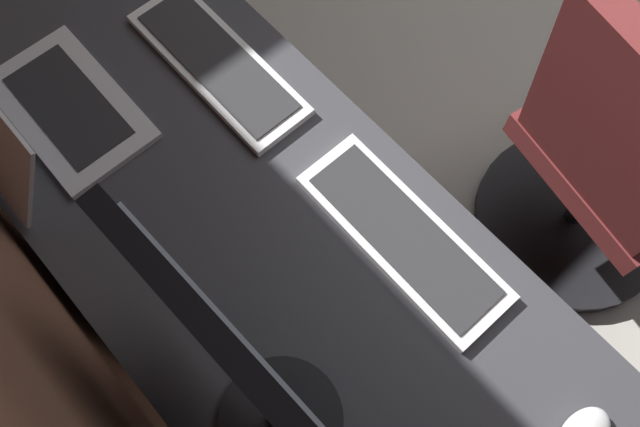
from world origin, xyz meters
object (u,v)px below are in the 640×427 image
(laptop_leftmost, at_px, (36,115))
(office_chair, at_px, (610,166))
(drawer_pedestal, at_px, (207,235))
(keyboard_spare, at_px, (218,64))
(monitor_primary, at_px, (271,401))
(keyboard_main, at_px, (403,237))

(laptop_leftmost, distance_m, office_chair, 1.25)
(drawer_pedestal, bearing_deg, laptop_leftmost, 31.32)
(drawer_pedestal, xyz_separation_m, laptop_leftmost, (0.23, 0.14, 0.43))
(keyboard_spare, bearing_deg, office_chair, -137.28)
(monitor_primary, height_order, laptop_leftmost, monitor_primary)
(laptop_leftmost, bearing_deg, office_chair, -129.20)
(monitor_primary, distance_m, laptop_leftmost, 0.74)
(keyboard_main, xyz_separation_m, office_chair, (-0.14, -0.58, -0.28))
(laptop_leftmost, height_order, keyboard_spare, laptop_leftmost)
(keyboard_spare, bearing_deg, drawer_pedestal, 119.93)
(drawer_pedestal, bearing_deg, keyboard_spare, -60.07)
(drawer_pedestal, relative_size, office_chair, 0.72)
(monitor_primary, xyz_separation_m, office_chair, (-0.05, -0.94, -0.54))
(drawer_pedestal, height_order, laptop_leftmost, laptop_leftmost)
(monitor_primary, height_order, keyboard_spare, monitor_primary)
(laptop_leftmost, distance_m, keyboard_main, 0.71)
(monitor_primary, relative_size, keyboard_spare, 1.28)
(office_chair, bearing_deg, drawer_pedestal, 56.06)
(laptop_leftmost, xyz_separation_m, keyboard_spare, (-0.11, -0.33, -0.03))
(drawer_pedestal, distance_m, laptop_leftmost, 0.50)
(laptop_leftmost, bearing_deg, keyboard_spare, -108.56)
(keyboard_main, height_order, keyboard_spare, same)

